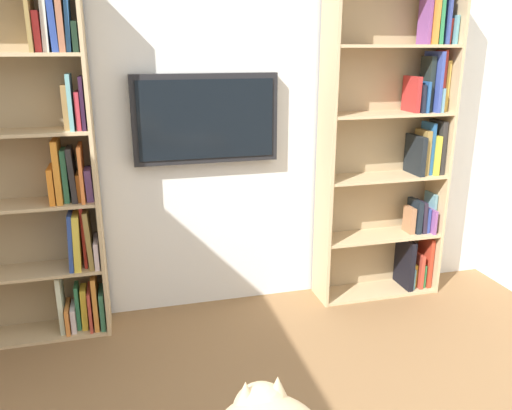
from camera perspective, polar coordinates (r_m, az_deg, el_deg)
wall_back at (r=3.43m, az=-5.22°, el=10.07°), size 4.52×0.06×2.70m
bookshelf_left at (r=3.76m, az=15.41°, el=6.33°), size 0.90×0.28×2.22m
bookshelf_right at (r=3.31m, az=-23.27°, el=3.15°), size 0.93×0.28×2.17m
wall_mounted_tv at (r=3.35m, az=-5.57°, el=9.48°), size 0.94×0.07×0.57m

